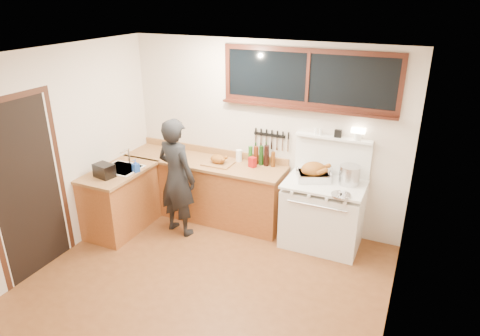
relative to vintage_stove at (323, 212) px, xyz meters
The scene contains 20 objects.
ground_plane 1.79m from the vintage_stove, 125.35° to the right, with size 4.00×3.50×0.02m, color brown.
room_shell 2.10m from the vintage_stove, 125.35° to the right, with size 4.10×3.60×2.65m.
counter_back 1.80m from the vintage_stove, behind, with size 2.44×0.64×1.00m.
counter_left 2.81m from the vintage_stove, 163.78° to the right, with size 0.64×1.09×0.90m.
sink_unit 2.80m from the vintage_stove, 165.18° to the right, with size 0.50×0.45×0.37m.
vintage_stove is the anchor object (origin of this frame).
back_window 1.68m from the vintage_stove, 142.43° to the left, with size 2.32×0.13×0.77m.
left_doorway 3.63m from the vintage_stove, 146.76° to the right, with size 0.02×1.04×2.17m.
knife_strip 1.26m from the vintage_stove, 160.07° to the left, with size 0.52×0.03×0.28m.
man 2.01m from the vintage_stove, 164.65° to the right, with size 0.68×0.51×1.66m.
soap_bottle 2.59m from the vintage_stove, 163.66° to the right, with size 0.10×0.10×0.18m.
toaster 2.94m from the vintage_stove, 159.21° to the right, with size 0.29×0.23×0.18m.
cutting_board 1.61m from the vintage_stove, behind, with size 0.41×0.31×0.14m.
roast_turkey 0.56m from the vintage_stove, behind, with size 0.51×0.45×0.24m.
stockpot 0.63m from the vintage_stove, 15.79° to the left, with size 0.28×0.28×0.24m.
saucepan 0.53m from the vintage_stove, 103.39° to the left, with size 0.22×0.31×0.13m.
pot_lid 0.60m from the vintage_stove, 49.63° to the right, with size 0.30×0.30×0.04m.
coffee_tin 1.17m from the vintage_stove, behind, with size 0.12×0.11×0.14m.
pitcher 1.43m from the vintage_stove, behind, with size 0.09×0.09×0.17m.
bottle_cluster 1.15m from the vintage_stove, 167.34° to the left, with size 0.40×0.07×0.30m.
Camera 1 is at (2.05, -3.59, 3.18)m, focal length 32.00 mm.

